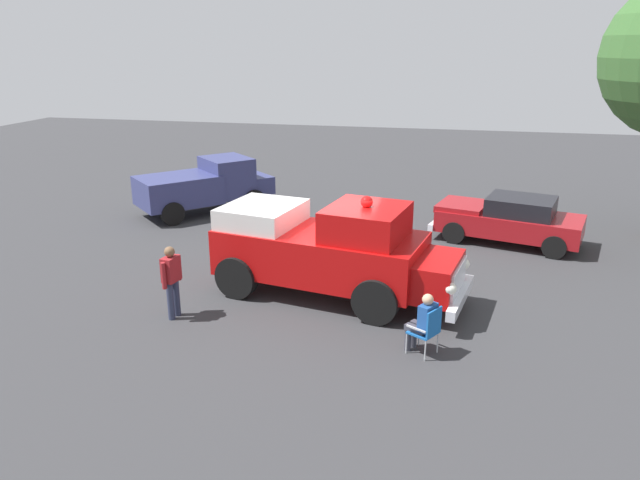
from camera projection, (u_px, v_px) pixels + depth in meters
ground_plane at (325, 288)px, 14.81m from camera, size 60.00×60.00×0.00m
vintage_fire_truck at (329, 249)px, 14.04m from camera, size 3.30×6.25×2.59m
classic_hot_rod at (508, 219)px, 18.01m from camera, size 2.92×4.69×1.46m
parked_pickup at (205, 185)px, 21.22m from camera, size 4.75×4.58×1.90m
lawn_chair_near_truck at (428, 328)px, 11.46m from camera, size 0.67×0.67×1.02m
lawn_chair_by_car at (345, 226)px, 17.81m from camera, size 0.58×0.59×1.02m
spectator_seated at (423, 321)px, 11.51m from camera, size 0.59×0.65×1.29m
spectator_standing at (172, 277)px, 12.95m from camera, size 0.65×0.32×1.68m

